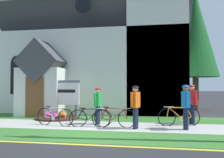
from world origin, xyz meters
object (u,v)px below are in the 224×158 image
at_px(cyclist_in_blue_jersey, 186,104).
at_px(church_sign, 61,94).
at_px(bicycle_red, 114,118).
at_px(cyclist_in_white_jersey, 192,101).
at_px(bicycle_yellow, 179,117).
at_px(roadside_conifer, 195,34).
at_px(cyclist_in_green_jersey, 98,103).
at_px(bicycle_white, 55,116).
at_px(cyclist_in_red_jersey, 135,104).
at_px(bicycle_blue, 90,118).

bearing_deg(cyclist_in_blue_jersey, church_sign, 156.71).
bearing_deg(bicycle_red, cyclist_in_white_jersey, 24.10).
relative_size(bicycle_yellow, bicycle_red, 0.99).
distance_m(cyclist_in_white_jersey, roadside_conifer, 7.96).
distance_m(cyclist_in_blue_jersey, cyclist_in_green_jersey, 3.60).
height_order(bicycle_red, cyclist_in_white_jersey, cyclist_in_white_jersey).
relative_size(bicycle_white, cyclist_in_red_jersey, 1.06).
bearing_deg(bicycle_white, roadside_conifer, 49.81).
relative_size(cyclist_in_white_jersey, cyclist_in_red_jersey, 1.03).
xyz_separation_m(bicycle_blue, cyclist_in_green_jersey, (0.15, 0.65, 0.54)).
height_order(bicycle_blue, cyclist_in_white_jersey, cyclist_in_white_jersey).
distance_m(church_sign, bicycle_white, 2.69).
height_order(church_sign, bicycle_red, church_sign).
height_order(bicycle_white, cyclist_in_blue_jersey, cyclist_in_blue_jersey).
bearing_deg(cyclist_in_white_jersey, cyclist_in_green_jersey, -169.52).
bearing_deg(bicycle_yellow, roadside_conifer, 76.83).
height_order(church_sign, cyclist_in_red_jersey, church_sign).
relative_size(bicycle_yellow, cyclist_in_white_jersey, 1.02).
relative_size(bicycle_red, roadside_conifer, 0.21).
xyz_separation_m(church_sign, bicycle_yellow, (5.76, -1.66, -0.86)).
relative_size(bicycle_yellow, cyclist_in_green_jersey, 1.10).
height_order(bicycle_white, roadside_conifer, roadside_conifer).
relative_size(bicycle_yellow, cyclist_in_red_jersey, 1.05).
bearing_deg(cyclist_in_green_jersey, roadside_conifer, 55.64).
relative_size(bicycle_yellow, cyclist_in_blue_jersey, 1.03).
distance_m(bicycle_blue, cyclist_in_green_jersey, 0.86).
bearing_deg(church_sign, cyclist_in_blue_jersey, -23.29).
xyz_separation_m(church_sign, bicycle_blue, (2.24, -2.51, -0.88)).
bearing_deg(cyclist_in_green_jersey, cyclist_in_blue_jersey, -11.00).
xyz_separation_m(bicycle_red, cyclist_in_green_jersey, (-0.81, 0.67, 0.53)).
height_order(bicycle_yellow, cyclist_in_white_jersey, cyclist_in_white_jersey).
distance_m(bicycle_red, cyclist_in_red_jersey, 1.06).
bearing_deg(cyclist_in_green_jersey, cyclist_in_white_jersey, 10.48).
relative_size(cyclist_in_blue_jersey, cyclist_in_white_jersey, 0.99).
bearing_deg(cyclist_in_red_jersey, roadside_conifer, 67.71).
distance_m(church_sign, cyclist_in_green_jersey, 3.05).
relative_size(church_sign, bicycle_white, 1.21).
distance_m(bicycle_yellow, bicycle_red, 2.70).
bearing_deg(bicycle_blue, bicycle_red, -1.23).
height_order(church_sign, cyclist_in_green_jersey, church_sign).
bearing_deg(cyclist_in_green_jersey, cyclist_in_red_jersey, -27.05).
bearing_deg(cyclist_in_white_jersey, bicycle_yellow, -136.88).
bearing_deg(bicycle_white, cyclist_in_red_jersey, -4.52).
xyz_separation_m(bicycle_red, bicycle_blue, (-0.96, 0.02, -0.01)).
relative_size(bicycle_blue, cyclist_in_blue_jersey, 1.00).
distance_m(cyclist_in_blue_jersey, cyclist_in_white_jersey, 1.47).
distance_m(bicycle_white, cyclist_in_blue_jersey, 5.26).
bearing_deg(cyclist_in_white_jersey, roadside_conifer, 80.48).
xyz_separation_m(cyclist_in_blue_jersey, cyclist_in_white_jersey, (0.40, 1.41, 0.02)).
relative_size(cyclist_in_green_jersey, cyclist_in_white_jersey, 0.93).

